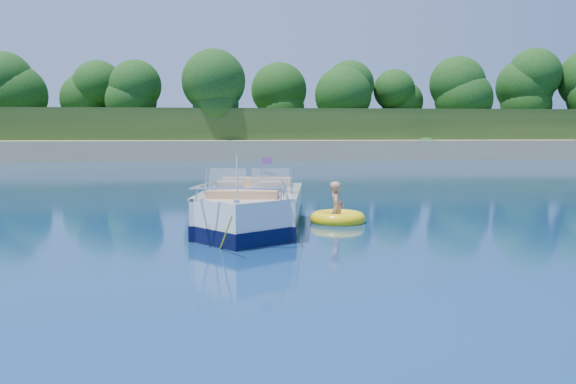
% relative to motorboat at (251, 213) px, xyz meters
% --- Properties ---
extents(ground, '(160.00, 160.00, 0.00)m').
position_rel_motorboat_xyz_m(ground, '(-0.96, -1.20, -0.39)').
color(ground, '#092042').
rests_on(ground, ground).
extents(shoreline, '(170.00, 59.00, 6.00)m').
position_rel_motorboat_xyz_m(shoreline, '(-0.96, 62.57, 0.58)').
color(shoreline, tan).
rests_on(shoreline, ground).
extents(treeline, '(150.00, 7.12, 8.19)m').
position_rel_motorboat_xyz_m(treeline, '(-0.92, 39.82, 5.16)').
color(treeline, '#332011').
rests_on(treeline, ground).
extents(motorboat, '(2.78, 6.04, 2.02)m').
position_rel_motorboat_xyz_m(motorboat, '(0.00, 0.00, 0.00)').
color(motorboat, silver).
rests_on(motorboat, ground).
extents(tow_tube, '(1.68, 1.68, 0.36)m').
position_rel_motorboat_xyz_m(tow_tube, '(2.18, 1.05, -0.30)').
color(tow_tube, yellow).
rests_on(tow_tube, ground).
extents(boy, '(0.52, 0.82, 1.49)m').
position_rel_motorboat_xyz_m(boy, '(2.17, 1.07, -0.39)').
color(boy, tan).
rests_on(boy, ground).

